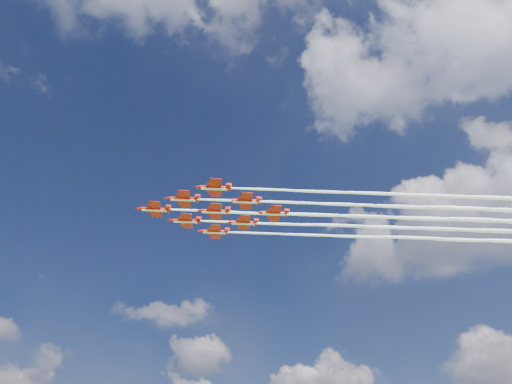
% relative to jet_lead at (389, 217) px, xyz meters
% --- Properties ---
extents(jet_lead, '(114.24, 101.22, 2.65)m').
position_rel_jet_lead_xyz_m(jet_lead, '(0.00, 0.00, 0.00)').
color(jet_lead, '#AF1309').
extents(jet_row2_port, '(114.24, 101.22, 2.65)m').
position_rel_jet_lead_xyz_m(jet_row2_port, '(10.96, 1.25, 0.00)').
color(jet_row2_port, '#AF1309').
extents(jet_row2_starb, '(114.24, 101.22, 2.65)m').
position_rel_jet_lead_xyz_m(jet_row2_starb, '(2.59, 10.73, 0.00)').
color(jet_row2_starb, '#AF1309').
extents(jet_row3_port, '(114.24, 101.22, 2.65)m').
position_rel_jet_lead_xyz_m(jet_row3_port, '(21.92, 2.51, 0.00)').
color(jet_row3_port, '#AF1309').
extents(jet_row3_centre, '(114.24, 101.22, 2.65)m').
position_rel_jet_lead_xyz_m(jet_row3_centre, '(13.55, 11.98, 0.00)').
color(jet_row3_centre, '#AF1309').
extents(jet_row3_starb, '(114.24, 101.22, 2.65)m').
position_rel_jet_lead_xyz_m(jet_row3_starb, '(5.18, 21.45, 0.00)').
color(jet_row3_starb, '#AF1309').
extents(jet_row4_port, '(114.24, 101.22, 2.65)m').
position_rel_jet_lead_xyz_m(jet_row4_port, '(24.51, 13.23, 0.00)').
color(jet_row4_port, '#AF1309').
extents(jet_row4_starb, '(114.24, 101.22, 2.65)m').
position_rel_jet_lead_xyz_m(jet_row4_starb, '(16.14, 22.70, 0.00)').
color(jet_row4_starb, '#AF1309').
extents(jet_tail, '(114.24, 101.22, 2.65)m').
position_rel_jet_lead_xyz_m(jet_tail, '(27.10, 23.96, 0.00)').
color(jet_tail, '#AF1309').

